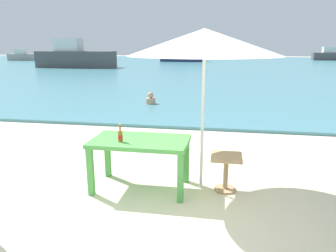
# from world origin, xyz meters

# --- Properties ---
(sea_water) EXTENTS (120.00, 50.00, 0.08)m
(sea_water) POSITION_xyz_m (0.00, 30.00, 0.04)
(sea_water) COLOR teal
(sea_water) RESTS_ON ground_plane
(picnic_table_green) EXTENTS (1.40, 0.80, 0.76)m
(picnic_table_green) POSITION_xyz_m (-0.31, 1.55, 0.65)
(picnic_table_green) COLOR #4C9E47
(picnic_table_green) RESTS_ON ground_plane
(beer_bottle_amber) EXTENTS (0.07, 0.07, 0.26)m
(beer_bottle_amber) POSITION_xyz_m (-0.55, 1.39, 0.85)
(beer_bottle_amber) COLOR brown
(beer_bottle_amber) RESTS_ON picnic_table_green
(patio_umbrella) EXTENTS (2.10, 2.10, 2.30)m
(patio_umbrella) POSITION_xyz_m (0.57, 1.71, 2.12)
(patio_umbrella) COLOR silver
(patio_umbrella) RESTS_ON ground_plane
(side_table_wood) EXTENTS (0.44, 0.44, 0.54)m
(side_table_wood) POSITION_xyz_m (0.93, 1.69, 0.35)
(side_table_wood) COLOR tan
(side_table_wood) RESTS_ON ground_plane
(swimmer_person) EXTENTS (0.34, 0.34, 0.41)m
(swimmer_person) POSITION_xyz_m (-1.65, 7.98, 0.24)
(swimmer_person) COLOR tan
(swimmer_person) RESTS_ON sea_water
(boat_barge) EXTENTS (4.83, 1.32, 1.76)m
(boat_barge) POSITION_xyz_m (14.88, 43.87, 0.71)
(boat_barge) COLOR #4C4C4C
(boat_barge) RESTS_ON sea_water
(boat_tanker) EXTENTS (5.49, 1.50, 2.00)m
(boat_tanker) POSITION_xyz_m (-4.35, 36.91, 0.80)
(boat_tanker) COLOR navy
(boat_tanker) RESTS_ON sea_water
(boat_fishing_trawler) EXTENTS (4.12, 1.12, 1.50)m
(boat_fishing_trawler) POSITION_xyz_m (-25.38, 35.95, 0.62)
(boat_fishing_trawler) COLOR gray
(boat_fishing_trawler) RESTS_ON sea_water
(boat_sailboat) EXTENTS (7.08, 1.93, 2.57)m
(boat_sailboat) POSITION_xyz_m (-12.57, 24.72, 1.01)
(boat_sailboat) COLOR #4C4C4C
(boat_sailboat) RESTS_ON sea_water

